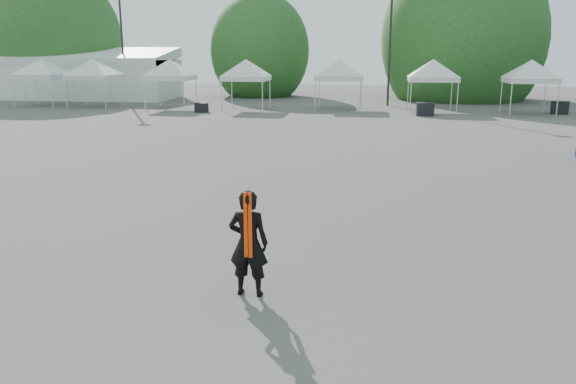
# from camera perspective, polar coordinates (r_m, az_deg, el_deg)

# --- Properties ---
(ground) EXTENTS (120.00, 120.00, 0.00)m
(ground) POSITION_cam_1_polar(r_m,az_deg,el_deg) (10.64, -2.23, -6.38)
(ground) COLOR #474442
(ground) RESTS_ON ground
(marquee) EXTENTS (15.00, 6.25, 4.23)m
(marquee) POSITION_cam_1_polar(r_m,az_deg,el_deg) (50.79, -19.99, 11.13)
(marquee) COLOR silver
(marquee) RESTS_ON ground
(light_pole_west) EXTENTS (0.60, 0.25, 10.30)m
(light_pole_west) POSITION_cam_1_polar(r_m,az_deg,el_deg) (48.14, -16.59, 15.81)
(light_pole_west) COLOR black
(light_pole_west) RESTS_ON ground
(light_pole_east) EXTENTS (0.60, 0.25, 9.80)m
(light_pole_east) POSITION_cam_1_polar(r_m,az_deg,el_deg) (41.86, 10.39, 16.17)
(light_pole_east) COLOR black
(light_pole_east) RESTS_ON ground
(tree_far_w) EXTENTS (4.80, 4.80, 7.30)m
(tree_far_w) POSITION_cam_1_polar(r_m,az_deg,el_deg) (55.34, -22.48, 13.75)
(tree_far_w) COLOR #382314
(tree_far_w) RESTS_ON ground
(tree_mid_w) EXTENTS (4.16, 4.16, 6.33)m
(tree_mid_w) POSITION_cam_1_polar(r_m,az_deg,el_deg) (50.77, -2.86, 14.14)
(tree_mid_w) COLOR #382314
(tree_mid_w) RESTS_ON ground
(tree_mid_e) EXTENTS (5.12, 5.12, 7.79)m
(tree_mid_e) POSITION_cam_1_polar(r_m,az_deg,el_deg) (49.33, 17.33, 14.62)
(tree_mid_e) COLOR #382314
(tree_mid_e) RESTS_ON ground
(tent_a) EXTENTS (4.39, 4.39, 3.88)m
(tent_a) POSITION_cam_1_polar(r_m,az_deg,el_deg) (45.03, -23.79, 11.94)
(tent_a) COLOR silver
(tent_a) RESTS_ON ground
(tent_b) EXTENTS (4.30, 4.30, 3.88)m
(tent_b) POSITION_cam_1_polar(r_m,az_deg,el_deg) (42.58, -19.21, 12.29)
(tent_b) COLOR silver
(tent_b) RESTS_ON ground
(tent_c) EXTENTS (4.13, 4.13, 3.88)m
(tent_c) POSITION_cam_1_polar(r_m,az_deg,el_deg) (39.87, -11.93, 12.69)
(tent_c) COLOR silver
(tent_c) RESTS_ON ground
(tent_d) EXTENTS (4.10, 4.10, 3.88)m
(tent_d) POSITION_cam_1_polar(r_m,az_deg,el_deg) (38.18, -4.29, 12.90)
(tent_d) COLOR silver
(tent_d) RESTS_ON ground
(tent_e) EXTENTS (4.46, 4.46, 3.88)m
(tent_e) POSITION_cam_1_polar(r_m,az_deg,el_deg) (38.75, 5.26, 12.90)
(tent_e) COLOR silver
(tent_e) RESTS_ON ground
(tent_f) EXTENTS (4.35, 4.35, 3.88)m
(tent_f) POSITION_cam_1_polar(r_m,az_deg,el_deg) (38.21, 14.57, 12.51)
(tent_f) COLOR silver
(tent_f) RESTS_ON ground
(tent_g) EXTENTS (4.07, 4.07, 3.88)m
(tent_g) POSITION_cam_1_polar(r_m,az_deg,el_deg) (38.23, 23.52, 11.82)
(tent_g) COLOR silver
(tent_g) RESTS_ON ground
(man) EXTENTS (0.63, 0.43, 1.69)m
(man) POSITION_cam_1_polar(r_m,az_deg,el_deg) (8.68, -4.04, -5.20)
(man) COLOR black
(man) RESTS_ON ground
(crate_west) EXTENTS (0.78, 0.61, 0.60)m
(crate_west) POSITION_cam_1_polar(r_m,az_deg,el_deg) (36.97, -8.78, 8.47)
(crate_west) COLOR black
(crate_west) RESTS_ON ground
(crate_mid) EXTENTS (1.04, 0.82, 0.79)m
(crate_mid) POSITION_cam_1_polar(r_m,az_deg,el_deg) (35.44, 13.74, 8.17)
(crate_mid) COLOR black
(crate_mid) RESTS_ON ground
(crate_east) EXTENTS (1.24, 1.11, 0.80)m
(crate_east) POSITION_cam_1_polar(r_m,az_deg,el_deg) (39.40, 25.89, 7.72)
(crate_east) COLOR black
(crate_east) RESTS_ON ground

